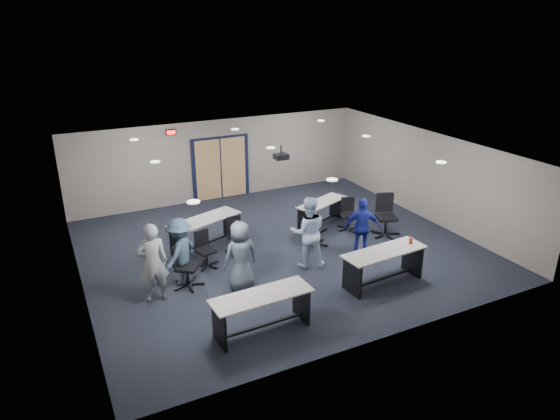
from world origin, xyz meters
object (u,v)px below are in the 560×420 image
person_gray (152,263)px  table_front_left (262,306)px  chair_back_c (316,228)px  person_back (180,252)px  person_plaid (241,256)px  chair_loose_right (386,216)px  table_back_right (322,209)px  chair_loose_left (187,266)px  table_front_right (384,261)px  chair_back_b (238,236)px  person_navy (362,227)px  table_back_left (205,228)px  chair_back_a (206,250)px  person_lightblue (308,232)px  chair_back_d (348,214)px

person_gray → table_front_left: bearing=131.2°
chair_back_c → person_back: bearing=164.5°
person_plaid → person_back: 1.42m
person_gray → person_back: size_ratio=1.13×
chair_loose_right → table_back_right: bearing=149.7°
chair_loose_left → table_front_right: bearing=-76.6°
chair_back_b → person_navy: bearing=-36.2°
table_back_left → person_plaid: bearing=-109.1°
table_front_right → chair_loose_left: size_ratio=1.99×
table_front_left → person_plaid: 1.79m
chair_loose_left → chair_loose_right: 5.87m
table_front_right → person_gray: bearing=157.8°
table_front_left → person_navy: person_navy is taller
chair_loose_left → chair_back_c: bearing=-42.6°
table_front_left → person_back: person_back is taller
chair_back_a → person_plaid: bearing=-87.3°
table_front_left → person_lightblue: (2.18, 2.04, 0.35)m
table_front_right → person_plaid: size_ratio=1.28×
table_front_right → table_back_right: table_back_right is taller
person_back → chair_loose_left: bearing=72.0°
table_front_right → chair_back_a: bearing=138.6°
chair_back_c → person_lightblue: (-0.80, -0.97, 0.42)m
table_front_left → person_gray: person_gray is taller
chair_back_a → person_plaid: (0.38, -1.35, 0.36)m
chair_back_b → person_plaid: bearing=-117.0°
chair_back_d → person_lightblue: person_lightblue is taller
person_gray → person_lightblue: (3.80, -0.07, 0.00)m
person_plaid → person_gray: bearing=-14.0°
table_front_left → person_lightblue: size_ratio=1.12×
table_back_left → chair_loose_left: bearing=-139.8°
chair_back_b → table_back_left: bearing=126.1°
chair_back_d → person_plaid: (-4.08, -1.74, 0.35)m
chair_back_a → chair_back_d: 4.47m
table_back_left → person_gray: person_gray is taller
table_front_right → chair_back_d: table_front_right is taller
chair_back_d → chair_loose_left: chair_loose_left is taller
table_front_left → table_back_left: table_back_left is taller
chair_loose_left → person_gray: bearing=146.2°
chair_back_b → chair_back_c: bearing=-20.6°
table_back_left → person_navy: bearing=-52.9°
person_gray → person_plaid: size_ratio=1.11×
table_front_left → chair_back_a: size_ratio=2.21×
chair_loose_left → person_gray: 0.94m
chair_loose_left → person_gray: person_gray is taller
chair_back_c → person_navy: person_navy is taller
chair_loose_right → chair_back_a: bearing=-164.4°
table_front_left → chair_back_c: size_ratio=2.06×
chair_back_b → person_lightblue: person_lightblue is taller
table_back_right → person_plaid: (-3.57, -2.40, 0.32)m
table_front_right → chair_loose_right: (1.73, 2.17, 0.03)m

